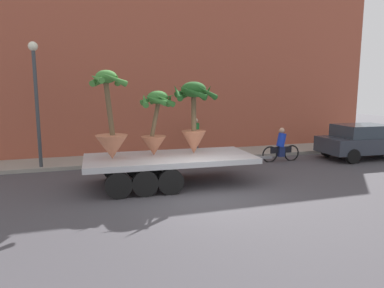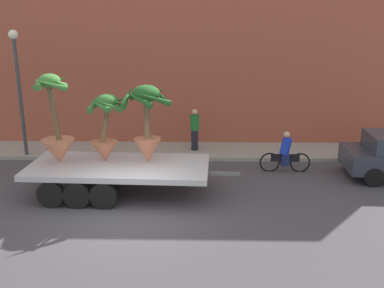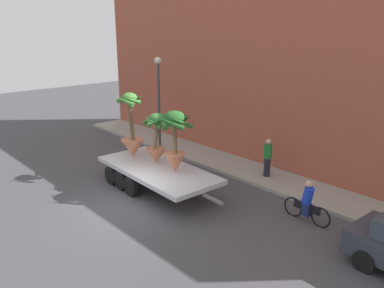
{
  "view_description": "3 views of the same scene",
  "coord_description": "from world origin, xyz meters",
  "px_view_note": "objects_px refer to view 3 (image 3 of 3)",
  "views": [
    {
      "loc": [
        -3.53,
        -9.62,
        3.26
      ],
      "look_at": [
        0.41,
        2.64,
        1.2
      ],
      "focal_mm": 33.11,
      "sensor_mm": 36.0,
      "label": 1
    },
    {
      "loc": [
        1.92,
        -11.1,
        5.47
      ],
      "look_at": [
        1.64,
        2.45,
        1.46
      ],
      "focal_mm": 40.67,
      "sensor_mm": 36.0,
      "label": 2
    },
    {
      "loc": [
        11.45,
        -7.37,
        6.6
      ],
      "look_at": [
        0.26,
        2.85,
        1.97
      ],
      "focal_mm": 36.82,
      "sensor_mm": 36.0,
      "label": 3
    }
  ],
  "objects_px": {
    "potted_palm_front": "(175,140)",
    "potted_palm_rear": "(132,133)",
    "potted_palm_middle": "(157,139)",
    "pedestrian_near_gate": "(268,157)",
    "cyclist": "(307,203)",
    "street_lamp": "(159,91)",
    "flatbed_trailer": "(154,171)"
  },
  "relations": [
    {
      "from": "flatbed_trailer",
      "to": "pedestrian_near_gate",
      "type": "xyz_separation_m",
      "value": [
        2.57,
        4.25,
        0.28
      ]
    },
    {
      "from": "potted_palm_rear",
      "to": "potted_palm_middle",
      "type": "distance_m",
      "value": 1.53
    },
    {
      "from": "potted_palm_front",
      "to": "street_lamp",
      "type": "xyz_separation_m",
      "value": [
        -5.29,
        3.35,
        0.92
      ]
    },
    {
      "from": "cyclist",
      "to": "pedestrian_near_gate",
      "type": "relative_size",
      "value": 1.08
    },
    {
      "from": "cyclist",
      "to": "pedestrian_near_gate",
      "type": "xyz_separation_m",
      "value": [
        -3.32,
        2.11,
        0.37
      ]
    },
    {
      "from": "flatbed_trailer",
      "to": "cyclist",
      "type": "bearing_deg",
      "value": 20.0
    },
    {
      "from": "flatbed_trailer",
      "to": "potted_palm_front",
      "type": "xyz_separation_m",
      "value": [
        1.15,
        0.17,
        1.55
      ]
    },
    {
      "from": "potted_palm_rear",
      "to": "pedestrian_near_gate",
      "type": "distance_m",
      "value": 6.03
    },
    {
      "from": "potted_palm_middle",
      "to": "potted_palm_front",
      "type": "height_order",
      "value": "potted_palm_front"
    },
    {
      "from": "flatbed_trailer",
      "to": "potted_palm_middle",
      "type": "height_order",
      "value": "potted_palm_middle"
    },
    {
      "from": "potted_palm_middle",
      "to": "potted_palm_front",
      "type": "xyz_separation_m",
      "value": [
        1.31,
        -0.13,
        0.26
      ]
    },
    {
      "from": "street_lamp",
      "to": "potted_palm_rear",
      "type": "bearing_deg",
      "value": -54.26
    },
    {
      "from": "cyclist",
      "to": "street_lamp",
      "type": "distance_m",
      "value": 10.44
    },
    {
      "from": "potted_palm_middle",
      "to": "pedestrian_near_gate",
      "type": "distance_m",
      "value": 4.92
    },
    {
      "from": "potted_palm_middle",
      "to": "street_lamp",
      "type": "bearing_deg",
      "value": 140.99
    },
    {
      "from": "flatbed_trailer",
      "to": "potted_palm_middle",
      "type": "distance_m",
      "value": 1.33
    },
    {
      "from": "street_lamp",
      "to": "potted_palm_front",
      "type": "bearing_deg",
      "value": -32.31
    },
    {
      "from": "flatbed_trailer",
      "to": "cyclist",
      "type": "relative_size",
      "value": 3.63
    },
    {
      "from": "potted_palm_middle",
      "to": "pedestrian_near_gate",
      "type": "bearing_deg",
      "value": 55.35
    },
    {
      "from": "pedestrian_near_gate",
      "to": "street_lamp",
      "type": "distance_m",
      "value": 7.1
    },
    {
      "from": "flatbed_trailer",
      "to": "potted_palm_middle",
      "type": "xyz_separation_m",
      "value": [
        -0.17,
        0.29,
        1.29
      ]
    },
    {
      "from": "flatbed_trailer",
      "to": "potted_palm_middle",
      "type": "relative_size",
      "value": 3.06
    },
    {
      "from": "potted_palm_front",
      "to": "pedestrian_near_gate",
      "type": "bearing_deg",
      "value": 70.81
    },
    {
      "from": "pedestrian_near_gate",
      "to": "street_lamp",
      "type": "xyz_separation_m",
      "value": [
        -6.71,
        -0.74,
        2.19
      ]
    },
    {
      "from": "potted_palm_front",
      "to": "street_lamp",
      "type": "height_order",
      "value": "street_lamp"
    },
    {
      "from": "potted_palm_rear",
      "to": "cyclist",
      "type": "bearing_deg",
      "value": 15.17
    },
    {
      "from": "potted_palm_middle",
      "to": "cyclist",
      "type": "height_order",
      "value": "potted_palm_middle"
    },
    {
      "from": "potted_palm_front",
      "to": "potted_palm_rear",
      "type": "bearing_deg",
      "value": -178.47
    },
    {
      "from": "potted_palm_rear",
      "to": "street_lamp",
      "type": "distance_m",
      "value": 4.39
    },
    {
      "from": "potted_palm_middle",
      "to": "cyclist",
      "type": "relative_size",
      "value": 1.18
    },
    {
      "from": "flatbed_trailer",
      "to": "potted_palm_front",
      "type": "distance_m",
      "value": 1.93
    },
    {
      "from": "cyclist",
      "to": "pedestrian_near_gate",
      "type": "bearing_deg",
      "value": 147.57
    }
  ]
}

